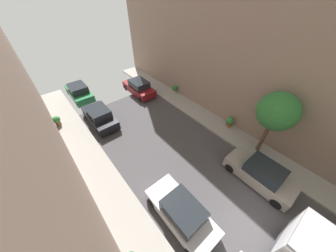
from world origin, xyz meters
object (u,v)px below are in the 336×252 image
at_px(potted_plant_0, 57,120).
at_px(potted_plant_2, 175,89).
at_px(parked_car_right_3, 260,174).
at_px(street_tree_1, 277,112).
at_px(parked_car_left_5, 79,92).
at_px(parked_car_right_4, 139,88).
at_px(potted_plant_1, 230,122).
at_px(parked_car_left_3, 182,213).
at_px(parked_car_left_4, 100,116).

distance_m(potted_plant_0, potted_plant_2, 11.70).
height_order(parked_car_right_3, street_tree_1, street_tree_1).
bearing_deg(potted_plant_2, potted_plant_0, 167.89).
height_order(parked_car_left_5, potted_plant_0, parked_car_left_5).
bearing_deg(parked_car_right_4, potted_plant_0, -179.02).
distance_m(parked_car_right_3, potted_plant_2, 11.86).
bearing_deg(potted_plant_0, parked_car_right_4, 0.98).
bearing_deg(potted_plant_1, potted_plant_0, 139.59).
relative_size(parked_car_left_5, potted_plant_0, 4.58).
bearing_deg(parked_car_left_5, street_tree_1, -64.20).
xyz_separation_m(parked_car_left_3, parked_car_left_5, (0.00, 15.85, 0.00)).
xyz_separation_m(street_tree_1, potted_plant_0, (-10.81, 12.64, -3.03)).
bearing_deg(parked_car_left_4, parked_car_left_3, -90.00).
relative_size(parked_car_left_3, parked_car_left_5, 1.00).
bearing_deg(parked_car_right_3, potted_plant_2, 75.44).
relative_size(parked_car_left_5, potted_plant_1, 4.55).
distance_m(parked_car_left_3, potted_plant_1, 8.74).
height_order(parked_car_right_4, potted_plant_2, parked_car_right_4).
distance_m(street_tree_1, potted_plant_0, 16.90).
height_order(parked_car_left_3, potted_plant_0, parked_car_left_3).
bearing_deg(parked_car_right_4, parked_car_right_3, -90.00).
bearing_deg(potted_plant_0, parked_car_left_5, 47.95).
xyz_separation_m(parked_car_right_3, potted_plant_1, (2.88, 4.28, -0.06)).
bearing_deg(street_tree_1, parked_car_right_4, 100.41).
height_order(parked_car_left_4, street_tree_1, street_tree_1).
bearing_deg(parked_car_right_3, parked_car_left_5, 107.31).
height_order(parked_car_left_4, potted_plant_1, parked_car_left_4).
height_order(street_tree_1, potted_plant_2, street_tree_1).
bearing_deg(parked_car_left_4, potted_plant_2, -3.62).
bearing_deg(potted_plant_1, parked_car_right_4, 106.39).
xyz_separation_m(parked_car_left_3, potted_plant_2, (8.38, 10.00, -0.07)).
bearing_deg(potted_plant_1, parked_car_left_4, 136.98).
height_order(parked_car_left_5, parked_car_right_4, same).
bearing_deg(parked_car_right_3, parked_car_left_4, 114.21).
relative_size(parked_car_right_3, potted_plant_2, 4.77).
height_order(parked_car_right_3, potted_plant_0, parked_car_right_3).
bearing_deg(parked_car_left_4, street_tree_1, -54.13).
xyz_separation_m(parked_car_left_4, parked_car_right_4, (5.40, 2.07, 0.00)).
relative_size(parked_car_right_4, potted_plant_1, 4.55).
bearing_deg(street_tree_1, potted_plant_0, 130.53).
bearing_deg(street_tree_1, parked_car_left_5, 115.80).
xyz_separation_m(potted_plant_1, potted_plant_2, (0.10, 7.20, -0.00)).
height_order(parked_car_left_3, potted_plant_2, parked_car_left_3).
relative_size(parked_car_left_5, parked_car_right_3, 1.00).
relative_size(parked_car_right_3, parked_car_right_4, 1.00).
bearing_deg(potted_plant_1, parked_car_left_5, 122.42).
relative_size(parked_car_right_4, potted_plant_2, 4.77).
xyz_separation_m(parked_car_left_3, parked_car_right_4, (5.40, 12.60, 0.00)).
relative_size(parked_car_left_4, potted_plant_1, 4.55).
bearing_deg(parked_car_right_3, parked_car_left_3, 164.73).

